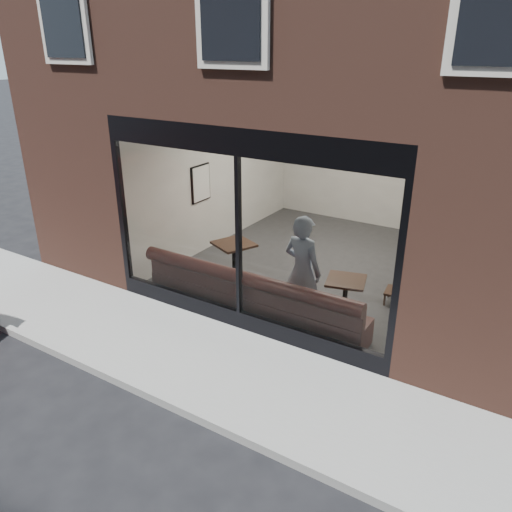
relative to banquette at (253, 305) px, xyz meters
The scene contains 20 objects.
ground 2.46m from the banquette, 90.00° to the right, with size 120.00×120.00×0.00m, color black.
sidewalk_near 1.47m from the banquette, 90.00° to the right, with size 40.00×2.00×0.01m, color gray.
kerb_near 2.51m from the banquette, 90.00° to the right, with size 40.00×0.10×0.12m, color gray.
host_building_pier_left 6.84m from the banquette, 124.05° to the left, with size 2.50×12.00×3.20m, color brown.
host_building_backfill 8.66m from the banquette, 90.00° to the left, with size 5.00×6.00×3.20m, color brown.
cafe_floor 2.56m from the banquette, 90.00° to the left, with size 6.00×6.00×0.00m, color #2D2D30.
cafe_ceiling 3.91m from the banquette, 90.00° to the left, with size 6.00×6.00×0.00m, color white.
cafe_wall_back 5.71m from the banquette, 90.00° to the left, with size 5.00×5.00×0.00m, color beige.
cafe_wall_left 3.82m from the banquette, 134.32° to the left, with size 6.00×6.00×0.00m, color beige.
cafe_wall_right 3.82m from the banquette, 45.68° to the left, with size 6.00×6.00×0.00m, color beige.
storefront_kick 0.41m from the banquette, 90.00° to the right, with size 5.00×0.10×0.30m, color black.
storefront_header 2.80m from the banquette, 90.00° to the right, with size 5.00×0.10×0.40m, color black.
storefront_mullion 1.38m from the banquette, 90.00° to the right, with size 0.06×0.10×2.50m, color black.
storefront_glass 1.39m from the banquette, 90.00° to the right, with size 4.80×4.80×0.00m, color white.
banquette is the anchor object (origin of this frame).
person 1.07m from the banquette, 21.03° to the left, with size 0.68×0.44×1.85m, color #92A6C1.
cafe_table_left 1.60m from the banquette, 136.20° to the left, with size 0.68×0.68×0.04m, color black.
cafe_table_right 1.60m from the banquette, 27.01° to the left, with size 0.61×0.61×0.04m, color black.
cafe_chair_right 2.58m from the banquette, 41.98° to the left, with size 0.41×0.41×0.04m, color black.
wall_poster 3.35m from the banquette, 142.93° to the left, with size 0.02×0.54×0.72m, color white.
Camera 1 is at (3.94, -3.77, 4.26)m, focal length 35.00 mm.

